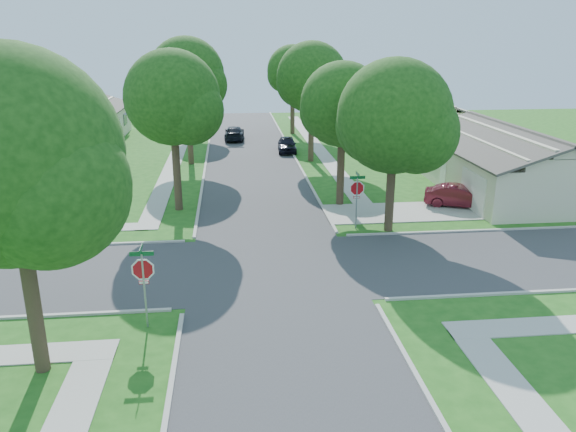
% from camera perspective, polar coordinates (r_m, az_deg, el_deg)
% --- Properties ---
extents(ground, '(100.00, 100.00, 0.00)m').
position_cam_1_polar(ground, '(24.40, -1.57, -5.26)').
color(ground, '#1F5818').
rests_on(ground, ground).
extents(road_ns, '(7.00, 100.00, 0.02)m').
position_cam_1_polar(road_ns, '(24.40, -1.57, -5.25)').
color(road_ns, '#333335').
rests_on(road_ns, ground).
extents(sidewalk_ne, '(1.20, 40.00, 0.04)m').
position_cam_1_polar(sidewalk_ne, '(49.91, 3.10, 6.88)').
color(sidewalk_ne, '#9E9B91').
rests_on(sidewalk_ne, ground).
extents(sidewalk_nw, '(1.20, 40.00, 0.04)m').
position_cam_1_polar(sidewalk_nw, '(49.50, -11.08, 6.47)').
color(sidewalk_nw, '#9E9B91').
rests_on(sidewalk_nw, ground).
extents(driveway, '(8.80, 3.60, 0.05)m').
position_cam_1_polar(driveway, '(32.43, 11.47, 0.40)').
color(driveway, '#9E9B91').
rests_on(driveway, ground).
extents(stop_sign_sw, '(1.05, 0.80, 2.98)m').
position_cam_1_polar(stop_sign_sw, '(19.46, -14.50, -5.61)').
color(stop_sign_sw, gray).
rests_on(stop_sign_sw, ground).
extents(stop_sign_ne, '(1.05, 0.80, 2.98)m').
position_cam_1_polar(stop_sign_ne, '(28.82, 7.02, 2.57)').
color(stop_sign_ne, gray).
rests_on(stop_sign_ne, ground).
extents(tree_e_near, '(4.97, 4.80, 8.28)m').
position_cam_1_polar(tree_e_near, '(32.26, 5.65, 10.82)').
color(tree_e_near, '#38281C').
rests_on(tree_e_near, ground).
extents(tree_e_mid, '(5.59, 5.40, 9.21)m').
position_cam_1_polar(tree_e_mid, '(43.96, 2.50, 13.58)').
color(tree_e_mid, '#38281C').
rests_on(tree_e_mid, ground).
extents(tree_e_far, '(5.17, 5.00, 8.72)m').
position_cam_1_polar(tree_e_far, '(56.84, 0.52, 14.32)').
color(tree_e_far, '#38281C').
rests_on(tree_e_far, ground).
extents(tree_w_near, '(5.38, 5.20, 8.97)m').
position_cam_1_polar(tree_w_near, '(31.69, -11.56, 11.28)').
color(tree_w_near, '#38281C').
rests_on(tree_w_near, ground).
extents(tree_w_mid, '(5.80, 5.60, 9.56)m').
position_cam_1_polar(tree_w_mid, '(43.57, -10.17, 13.60)').
color(tree_w_mid, '#38281C').
rests_on(tree_w_mid, ground).
extents(tree_w_far, '(4.76, 4.60, 8.04)m').
position_cam_1_polar(tree_w_far, '(56.59, -9.26, 13.60)').
color(tree_w_far, '#38281C').
rests_on(tree_w_far, ground).
extents(tree_sw_corner, '(6.21, 6.00, 9.55)m').
position_cam_1_polar(tree_sw_corner, '(16.74, -26.04, 4.55)').
color(tree_sw_corner, '#38281C').
rests_on(tree_sw_corner, ground).
extents(tree_ne_corner, '(5.80, 5.60, 8.66)m').
position_cam_1_polar(tree_ne_corner, '(28.04, 10.87, 9.40)').
color(tree_ne_corner, '#38281C').
rests_on(tree_ne_corner, ground).
extents(house_ne_near, '(8.42, 13.60, 4.23)m').
position_cam_1_polar(house_ne_near, '(38.61, 21.47, 4.61)').
color(house_ne_near, beige).
rests_on(house_ne_near, ground).
extents(house_ne_far, '(8.42, 13.60, 4.23)m').
position_cam_1_polar(house_ne_far, '(54.91, 13.01, 9.05)').
color(house_ne_far, beige).
rests_on(house_ne_far, ground).
extents(house_nw_near, '(8.42, 13.60, 4.23)m').
position_cam_1_polar(house_nw_near, '(40.81, -26.48, 4.64)').
color(house_nw_near, beige).
rests_on(house_nw_near, ground).
extents(house_nw_far, '(8.42, 13.60, 4.23)m').
position_cam_1_polar(house_nw_far, '(56.78, -20.78, 8.64)').
color(house_nw_far, beige).
rests_on(house_nw_far, ground).
extents(car_driveway, '(4.09, 2.69, 1.27)m').
position_cam_1_polar(car_driveway, '(34.18, 16.93, 1.95)').
color(car_driveway, '#51101A').
rests_on(car_driveway, ground).
extents(car_curb_east, '(1.75, 3.89, 1.30)m').
position_cam_1_polar(car_curb_east, '(48.30, -0.10, 7.29)').
color(car_curb_east, black).
rests_on(car_curb_east, ground).
extents(car_curb_west, '(1.98, 4.52, 1.29)m').
position_cam_1_polar(car_curb_west, '(54.17, -5.47, 8.38)').
color(car_curb_west, black).
rests_on(car_curb_west, ground).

